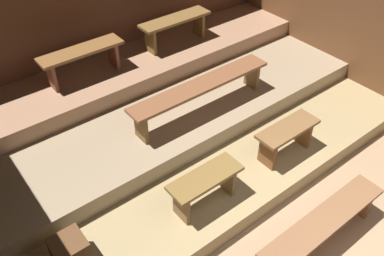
% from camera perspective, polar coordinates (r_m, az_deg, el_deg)
% --- Properties ---
extents(ground, '(6.54, 5.51, 0.08)m').
position_cam_1_polar(ground, '(5.63, 2.55, -4.82)').
color(ground, tan).
extents(wall_back, '(6.54, 0.06, 2.58)m').
position_cam_1_polar(wall_back, '(6.55, -11.20, 15.48)').
color(wall_back, brown).
rests_on(wall_back, ground).
extents(wall_right, '(0.06, 5.51, 2.58)m').
position_cam_1_polar(wall_right, '(6.85, 22.40, 14.37)').
color(wall_right, brown).
rests_on(wall_right, ground).
extents(platform_lower, '(5.74, 3.49, 0.25)m').
position_cam_1_polar(platform_lower, '(5.87, -1.26, -0.39)').
color(platform_lower, tan).
rests_on(platform_lower, ground).
extents(platform_middle, '(5.74, 2.42, 0.25)m').
position_cam_1_polar(platform_middle, '(6.07, -4.35, 3.96)').
color(platform_middle, '#9D8567').
rests_on(platform_middle, platform_lower).
extents(platform_upper, '(5.74, 1.10, 0.25)m').
position_cam_1_polar(platform_upper, '(6.40, -7.87, 8.45)').
color(platform_upper, '#A67A5C').
rests_on(platform_upper, platform_middle).
extents(bench_floor_center, '(1.73, 0.32, 0.44)m').
position_cam_1_polar(bench_floor_center, '(4.66, 17.88, -12.80)').
color(bench_floor_center, brown).
rests_on(bench_floor_center, ground).
extents(bench_lower_left, '(0.88, 0.32, 0.44)m').
position_cam_1_polar(bench_lower_left, '(4.54, 1.86, -7.87)').
color(bench_lower_left, brown).
rests_on(bench_lower_left, platform_lower).
extents(bench_lower_right, '(0.88, 0.32, 0.44)m').
position_cam_1_polar(bench_lower_right, '(5.27, 13.17, -0.96)').
color(bench_lower_right, brown).
rests_on(bench_lower_right, platform_lower).
extents(bench_middle_center, '(2.17, 0.32, 0.44)m').
position_cam_1_polar(bench_middle_center, '(5.43, 1.30, 5.51)').
color(bench_middle_center, brown).
rests_on(bench_middle_center, platform_middle).
extents(bench_upper_left, '(1.19, 0.32, 0.44)m').
position_cam_1_polar(bench_upper_left, '(5.91, -15.18, 9.70)').
color(bench_upper_left, brown).
rests_on(bench_upper_left, platform_upper).
extents(bench_upper_right, '(1.19, 0.32, 0.44)m').
position_cam_1_polar(bench_upper_right, '(6.60, -2.37, 14.34)').
color(bench_upper_right, brown).
rests_on(bench_upper_right, platform_upper).
extents(wooden_crate_lower, '(0.33, 0.33, 0.33)m').
position_cam_1_polar(wooden_crate_lower, '(4.36, -16.70, -16.29)').
color(wooden_crate_lower, brown).
rests_on(wooden_crate_lower, platform_lower).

